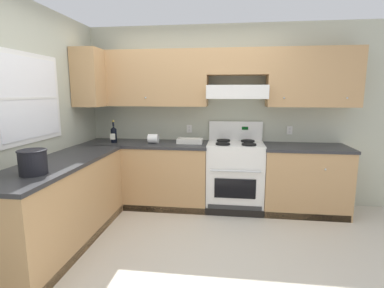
# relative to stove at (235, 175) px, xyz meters

# --- Properties ---
(ground_plane) EXTENTS (7.04, 7.04, 0.00)m
(ground_plane) POSITION_rel_stove_xyz_m (-0.58, -1.25, -0.48)
(ground_plane) COLOR beige
(wall_back) EXTENTS (4.68, 0.57, 2.55)m
(wall_back) POSITION_rel_stove_xyz_m (-0.18, 0.27, 1.00)
(wall_back) COLOR #B7BAA3
(wall_back) RESTS_ON ground_plane
(wall_left) EXTENTS (0.47, 4.00, 2.55)m
(wall_left) POSITION_rel_stove_xyz_m (-2.17, -1.03, 0.87)
(wall_left) COLOR #B7BAA3
(wall_left) RESTS_ON ground_plane
(counter_back_run) EXTENTS (3.60, 0.65, 0.91)m
(counter_back_run) POSITION_rel_stove_xyz_m (-0.41, -0.01, -0.03)
(counter_back_run) COLOR tan
(counter_back_run) RESTS_ON ground_plane
(counter_left_run) EXTENTS (0.63, 1.91, 0.91)m
(counter_left_run) POSITION_rel_stove_xyz_m (-1.83, -1.26, -0.03)
(counter_left_run) COLOR tan
(counter_left_run) RESTS_ON ground_plane
(stove) EXTENTS (0.76, 0.62, 1.20)m
(stove) POSITION_rel_stove_xyz_m (0.00, 0.00, 0.00)
(stove) COLOR white
(stove) RESTS_ON ground_plane
(wine_bottle) EXTENTS (0.08, 0.08, 0.32)m
(wine_bottle) POSITION_rel_stove_xyz_m (-1.70, -0.07, 0.55)
(wine_bottle) COLOR black
(wine_bottle) RESTS_ON counter_back_run
(bowl) EXTENTS (0.35, 0.20, 0.07)m
(bowl) POSITION_rel_stove_xyz_m (-0.63, 0.02, 0.45)
(bowl) COLOR white
(bowl) RESTS_ON counter_back_run
(bucket) EXTENTS (0.24, 0.24, 0.22)m
(bucket) POSITION_rel_stove_xyz_m (-1.76, -1.73, 0.55)
(bucket) COLOR black
(bucket) RESTS_ON counter_left_run
(paper_towel_roll) EXTENTS (0.14, 0.13, 0.13)m
(paper_towel_roll) POSITION_rel_stove_xyz_m (-1.14, -0.05, 0.50)
(paper_towel_roll) COLOR white
(paper_towel_roll) RESTS_ON counter_back_run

